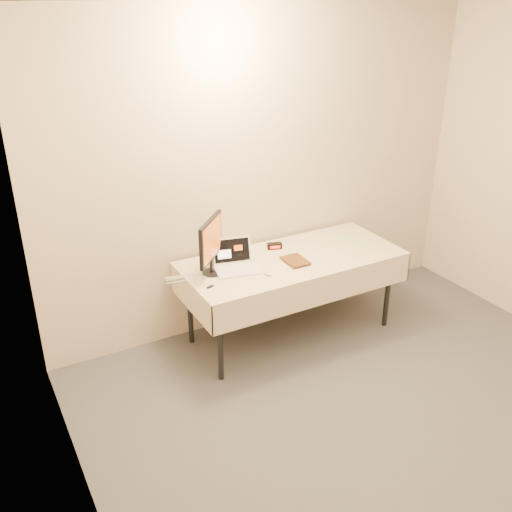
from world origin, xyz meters
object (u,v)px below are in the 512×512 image
book (287,251)px  laptop (234,262)px  table (292,264)px  monitor (211,242)px

book → laptop: bearing=162.2°
laptop → book: size_ratio=1.66×
table → monitor: monitor is taller
laptop → monitor: 0.29m
table → monitor: (-0.71, 0.06, 0.33)m
monitor → book: 0.63m
laptop → monitor: monitor is taller
monitor → book: size_ratio=1.97×
laptop → book: bearing=-6.7°
laptop → book: 0.43m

